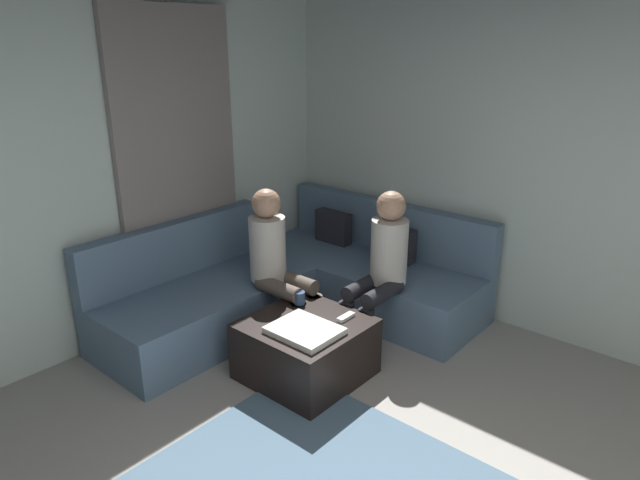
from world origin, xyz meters
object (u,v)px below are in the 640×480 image
object	(u,v)px
coffee_mug	(300,298)
person_on_couch_side	(277,260)
game_remote	(346,317)
person_on_couch_back	(381,264)
ottoman	(306,349)
sectional_couch	(299,284)

from	to	relation	value
coffee_mug	person_on_couch_side	bearing A→B (deg)	164.84
game_remote	person_on_couch_back	world-z (taller)	person_on_couch_back
ottoman	person_on_couch_back	distance (m)	0.86
ottoman	game_remote	xyz separation A→B (m)	(0.18, 0.22, 0.22)
ottoman	coffee_mug	xyz separation A→B (m)	(-0.22, 0.18, 0.26)
person_on_couch_back	coffee_mug	bearing A→B (deg)	57.85
coffee_mug	ottoman	bearing A→B (deg)	-39.29
ottoman	person_on_couch_back	world-z (taller)	person_on_couch_back
coffee_mug	person_on_couch_side	size ratio (longest dim) A/B	0.08
person_on_couch_back	person_on_couch_side	size ratio (longest dim) A/B	1.00
game_remote	person_on_couch_back	xyz separation A→B (m)	(-0.06, 0.50, 0.23)
sectional_couch	game_remote	bearing A→B (deg)	-27.43
coffee_mug	person_on_couch_side	xyz separation A→B (m)	(-0.31, 0.08, 0.19)
ottoman	game_remote	distance (m)	0.36
sectional_couch	coffee_mug	distance (m)	0.69
coffee_mug	game_remote	distance (m)	0.40
person_on_couch_back	person_on_couch_side	world-z (taller)	same
sectional_couch	ottoman	bearing A→B (deg)	-44.46
sectional_couch	ottoman	distance (m)	0.95
sectional_couch	game_remote	xyz separation A→B (m)	(0.86, -0.45, 0.15)
game_remote	coffee_mug	bearing A→B (deg)	-174.29
person_on_couch_side	game_remote	bearing A→B (deg)	86.45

